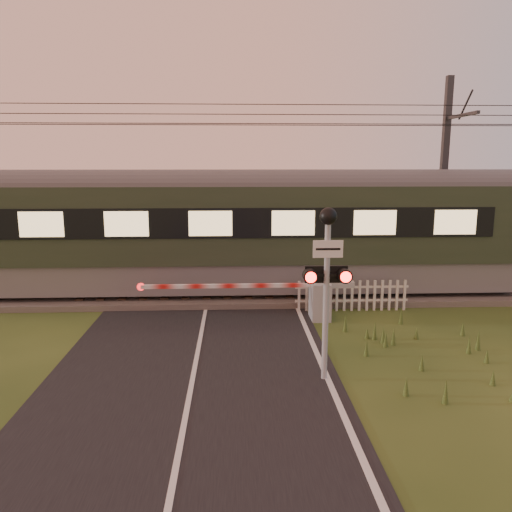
{
  "coord_description": "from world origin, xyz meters",
  "views": [
    {
      "loc": [
        0.87,
        -9.51,
        4.38
      ],
      "look_at": [
        1.43,
        3.2,
        1.95
      ],
      "focal_mm": 35.0,
      "sensor_mm": 36.0,
      "label": 1
    }
  ],
  "objects_px": {
    "catenary_mast": "(444,176)",
    "picket_fence": "(352,296)",
    "boom_gate": "(311,298)",
    "crossing_signal": "(327,263)"
  },
  "relations": [
    {
      "from": "boom_gate",
      "to": "picket_fence",
      "type": "bearing_deg",
      "value": 27.78
    },
    {
      "from": "boom_gate",
      "to": "crossing_signal",
      "type": "height_order",
      "value": "crossing_signal"
    },
    {
      "from": "boom_gate",
      "to": "catenary_mast",
      "type": "height_order",
      "value": "catenary_mast"
    },
    {
      "from": "picket_fence",
      "to": "boom_gate",
      "type": "bearing_deg",
      "value": -152.22
    },
    {
      "from": "picket_fence",
      "to": "catenary_mast",
      "type": "bearing_deg",
      "value": 44.0
    },
    {
      "from": "crossing_signal",
      "to": "catenary_mast",
      "type": "height_order",
      "value": "catenary_mast"
    },
    {
      "from": "catenary_mast",
      "to": "picket_fence",
      "type": "bearing_deg",
      "value": -136.0
    },
    {
      "from": "crossing_signal",
      "to": "catenary_mast",
      "type": "bearing_deg",
      "value": 55.99
    },
    {
      "from": "boom_gate",
      "to": "crossing_signal",
      "type": "xyz_separation_m",
      "value": [
        -0.33,
        -3.96,
        1.82
      ]
    },
    {
      "from": "boom_gate",
      "to": "catenary_mast",
      "type": "relative_size",
      "value": 0.82
    }
  ]
}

